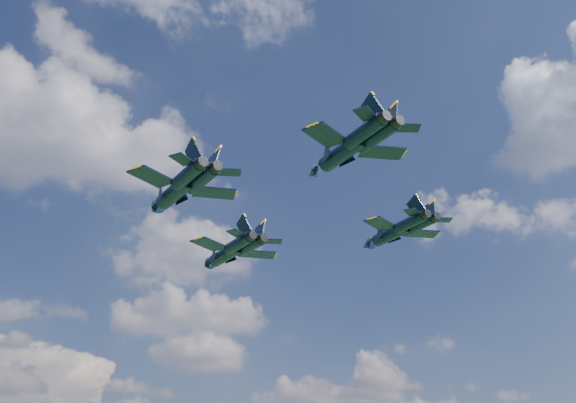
# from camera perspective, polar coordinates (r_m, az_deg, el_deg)

# --- Properties ---
(jet_lead) EXTENTS (13.22, 17.85, 4.20)m
(jet_lead) POSITION_cam_1_polar(r_m,az_deg,el_deg) (95.37, -5.63, -4.69)
(jet_lead) COLOR black
(jet_left) EXTENTS (12.88, 17.40, 4.10)m
(jet_left) POSITION_cam_1_polar(r_m,az_deg,el_deg) (76.48, -10.11, 0.77)
(jet_left) COLOR black
(jet_right) EXTENTS (11.99, 15.99, 3.77)m
(jet_right) POSITION_cam_1_polar(r_m,az_deg,el_deg) (90.60, 9.02, -2.87)
(jet_right) COLOR black
(jet_slot) EXTENTS (12.61, 16.82, 3.96)m
(jet_slot) POSITION_cam_1_polar(r_m,az_deg,el_deg) (71.35, 4.67, 4.28)
(jet_slot) COLOR black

